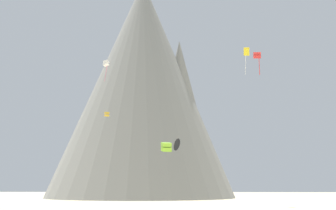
{
  "coord_description": "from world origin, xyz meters",
  "views": [
    {
      "loc": [
        8.44,
        -27.58,
        3.23
      ],
      "look_at": [
        3.6,
        49.61,
        17.93
      ],
      "focal_mm": 45.58,
      "sensor_mm": 36.0,
      "label": 1
    }
  ],
  "objects_px": {
    "kite_white_mid": "(106,63)",
    "kite_lime_low": "(166,147)",
    "kite_gold_mid": "(107,114)",
    "kite_black_low": "(177,145)",
    "kite_yellow_high": "(246,54)",
    "kite_red_mid": "(257,55)",
    "rock_massif": "(146,88)"
  },
  "relations": [
    {
      "from": "rock_massif",
      "to": "kite_red_mid",
      "type": "distance_m",
      "value": 65.39
    },
    {
      "from": "kite_lime_low",
      "to": "kite_gold_mid",
      "type": "height_order",
      "value": "kite_gold_mid"
    },
    {
      "from": "kite_red_mid",
      "to": "kite_yellow_high",
      "type": "bearing_deg",
      "value": 87.75
    },
    {
      "from": "kite_lime_low",
      "to": "kite_gold_mid",
      "type": "distance_m",
      "value": 26.96
    },
    {
      "from": "rock_massif",
      "to": "kite_lime_low",
      "type": "xyz_separation_m",
      "value": [
        9.76,
        -58.08,
        -22.33
      ]
    },
    {
      "from": "rock_massif",
      "to": "kite_white_mid",
      "type": "xyz_separation_m",
      "value": [
        -2.05,
        -45.79,
        -5.99
      ]
    },
    {
      "from": "kite_lime_low",
      "to": "kite_yellow_high",
      "type": "xyz_separation_m",
      "value": [
        13.9,
        15.5,
        18.61
      ]
    },
    {
      "from": "kite_white_mid",
      "to": "kite_lime_low",
      "type": "distance_m",
      "value": 23.61
    },
    {
      "from": "rock_massif",
      "to": "kite_gold_mid",
      "type": "height_order",
      "value": "rock_massif"
    },
    {
      "from": "kite_gold_mid",
      "to": "kite_red_mid",
      "type": "height_order",
      "value": "kite_red_mid"
    },
    {
      "from": "rock_massif",
      "to": "kite_yellow_high",
      "type": "xyz_separation_m",
      "value": [
        23.66,
        -42.58,
        -3.72
      ]
    },
    {
      "from": "rock_massif",
      "to": "kite_yellow_high",
      "type": "height_order",
      "value": "rock_massif"
    },
    {
      "from": "kite_red_mid",
      "to": "kite_black_low",
      "type": "xyz_separation_m",
      "value": [
        -12.56,
        27.88,
        -9.99
      ]
    },
    {
      "from": "kite_white_mid",
      "to": "kite_red_mid",
      "type": "xyz_separation_m",
      "value": [
        24.93,
        -14.72,
        -3.59
      ]
    },
    {
      "from": "kite_white_mid",
      "to": "kite_yellow_high",
      "type": "height_order",
      "value": "kite_yellow_high"
    },
    {
      "from": "rock_massif",
      "to": "kite_lime_low",
      "type": "height_order",
      "value": "rock_massif"
    },
    {
      "from": "kite_lime_low",
      "to": "kite_black_low",
      "type": "xyz_separation_m",
      "value": [
        0.56,
        25.46,
        2.76
      ]
    },
    {
      "from": "kite_gold_mid",
      "to": "kite_red_mid",
      "type": "bearing_deg",
      "value": -77.0
    },
    {
      "from": "kite_black_low",
      "to": "kite_gold_mid",
      "type": "bearing_deg",
      "value": 72.59
    },
    {
      "from": "kite_yellow_high",
      "to": "kite_black_low",
      "type": "distance_m",
      "value": 22.99
    },
    {
      "from": "kite_white_mid",
      "to": "kite_gold_mid",
      "type": "relative_size",
      "value": 3.47
    },
    {
      "from": "rock_massif",
      "to": "kite_yellow_high",
      "type": "bearing_deg",
      "value": -60.94
    },
    {
      "from": "kite_lime_low",
      "to": "kite_red_mid",
      "type": "xyz_separation_m",
      "value": [
        13.12,
        -2.42,
        12.75
      ]
    },
    {
      "from": "rock_massif",
      "to": "kite_black_low",
      "type": "bearing_deg",
      "value": -72.46
    },
    {
      "from": "rock_massif",
      "to": "kite_black_low",
      "type": "height_order",
      "value": "rock_massif"
    },
    {
      "from": "kite_black_low",
      "to": "kite_lime_low",
      "type": "bearing_deg",
      "value": 146.5
    },
    {
      "from": "kite_lime_low",
      "to": "kite_yellow_high",
      "type": "bearing_deg",
      "value": 29.44
    },
    {
      "from": "kite_yellow_high",
      "to": "kite_red_mid",
      "type": "bearing_deg",
      "value": 128.49
    },
    {
      "from": "kite_gold_mid",
      "to": "kite_lime_low",
      "type": "bearing_deg",
      "value": -93.01
    },
    {
      "from": "kite_gold_mid",
      "to": "kite_yellow_high",
      "type": "height_order",
      "value": "kite_yellow_high"
    },
    {
      "from": "kite_yellow_high",
      "to": "kite_lime_low",
      "type": "bearing_deg",
      "value": 89.1
    },
    {
      "from": "kite_gold_mid",
      "to": "kite_red_mid",
      "type": "distance_m",
      "value": 36.14
    }
  ]
}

